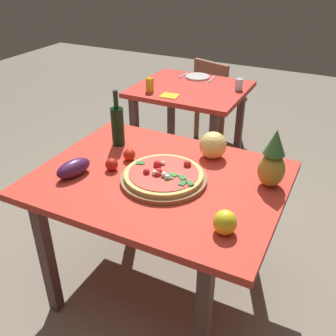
# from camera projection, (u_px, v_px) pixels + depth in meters

# --- Properties ---
(ground_plane) EXTENTS (10.00, 10.00, 0.00)m
(ground_plane) POSITION_uv_depth(u_px,v_px,m) (161.00, 281.00, 2.41)
(ground_plane) COLOR gray
(display_table) EXTENTS (1.28, 0.99, 0.77)m
(display_table) POSITION_uv_depth(u_px,v_px,m) (160.00, 190.00, 2.07)
(display_table) COLOR #53332E
(display_table) RESTS_ON ground_plane
(background_table) EXTENTS (0.92, 0.82, 0.77)m
(background_table) POSITION_uv_depth(u_px,v_px,m) (190.00, 100.00, 3.34)
(background_table) COLOR #53332E
(background_table) RESTS_ON ground_plane
(dining_chair) EXTENTS (0.50, 0.50, 0.85)m
(dining_chair) POSITION_uv_depth(u_px,v_px,m) (216.00, 96.00, 3.91)
(dining_chair) COLOR brown
(dining_chair) RESTS_ON ground_plane
(pizza_board) EXTENTS (0.45, 0.45, 0.02)m
(pizza_board) POSITION_uv_depth(u_px,v_px,m) (164.00, 179.00, 1.98)
(pizza_board) COLOR brown
(pizza_board) RESTS_ON display_table
(pizza) EXTENTS (0.41, 0.41, 0.06)m
(pizza) POSITION_uv_depth(u_px,v_px,m) (164.00, 174.00, 1.97)
(pizza) COLOR tan
(pizza) RESTS_ON pizza_board
(wine_bottle) EXTENTS (0.08, 0.08, 0.34)m
(wine_bottle) POSITION_uv_depth(u_px,v_px,m) (118.00, 125.00, 2.29)
(wine_bottle) COLOR black
(wine_bottle) RESTS_ON display_table
(pineapple_left) EXTENTS (0.13, 0.13, 0.31)m
(pineapple_left) POSITION_uv_depth(u_px,v_px,m) (273.00, 161.00, 1.88)
(pineapple_left) COLOR #AE8C2F
(pineapple_left) RESTS_ON display_table
(melon) EXTENTS (0.15, 0.15, 0.15)m
(melon) POSITION_uv_depth(u_px,v_px,m) (213.00, 145.00, 2.17)
(melon) COLOR #F1CE6F
(melon) RESTS_ON display_table
(bell_pepper) EXTENTS (0.10, 0.10, 0.11)m
(bell_pepper) POSITION_uv_depth(u_px,v_px,m) (225.00, 222.00, 1.61)
(bell_pepper) COLOR yellow
(bell_pepper) RESTS_ON display_table
(eggplant) EXTENTS (0.14, 0.22, 0.09)m
(eggplant) POSITION_uv_depth(u_px,v_px,m) (74.00, 168.00, 2.01)
(eggplant) COLOR #481D4A
(eggplant) RESTS_ON display_table
(tomato_beside_pepper) EXTENTS (0.07, 0.07, 0.07)m
(tomato_beside_pepper) POSITION_uv_depth(u_px,v_px,m) (112.00, 164.00, 2.06)
(tomato_beside_pepper) COLOR red
(tomato_beside_pepper) RESTS_ON display_table
(tomato_at_corner) EXTENTS (0.07, 0.07, 0.07)m
(tomato_at_corner) POSITION_uv_depth(u_px,v_px,m) (129.00, 155.00, 2.16)
(tomato_at_corner) COLOR red
(tomato_at_corner) RESTS_ON display_table
(drinking_glass_juice) EXTENTS (0.06, 0.06, 0.11)m
(drinking_glass_juice) POSITION_uv_depth(u_px,v_px,m) (150.00, 85.00, 3.16)
(drinking_glass_juice) COLOR orange
(drinking_glass_juice) RESTS_ON background_table
(drinking_glass_water) EXTENTS (0.06, 0.06, 0.09)m
(drinking_glass_water) POSITION_uv_depth(u_px,v_px,m) (239.00, 84.00, 3.20)
(drinking_glass_water) COLOR silver
(drinking_glass_water) RESTS_ON background_table
(dinner_plate) EXTENTS (0.22, 0.22, 0.02)m
(dinner_plate) POSITION_uv_depth(u_px,v_px,m) (198.00, 77.00, 3.51)
(dinner_plate) COLOR white
(dinner_plate) RESTS_ON background_table
(fork_utensil) EXTENTS (0.03, 0.18, 0.01)m
(fork_utensil) POSITION_uv_depth(u_px,v_px,m) (184.00, 75.00, 3.57)
(fork_utensil) COLOR silver
(fork_utensil) RESTS_ON background_table
(knife_utensil) EXTENTS (0.03, 0.18, 0.01)m
(knife_utensil) POSITION_uv_depth(u_px,v_px,m) (212.00, 79.00, 3.46)
(knife_utensil) COLOR silver
(knife_utensil) RESTS_ON background_table
(napkin_folded) EXTENTS (0.15, 0.13, 0.01)m
(napkin_folded) POSITION_uv_depth(u_px,v_px,m) (170.00, 96.00, 3.09)
(napkin_folded) COLOR yellow
(napkin_folded) RESTS_ON background_table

